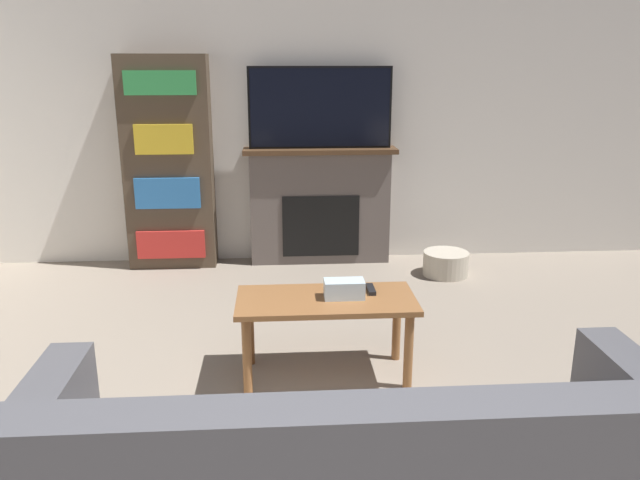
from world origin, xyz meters
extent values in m
cube|color=silver|center=(0.00, 4.34, 1.35)|extent=(6.93, 0.06, 2.70)
cube|color=#605651|center=(0.21, 4.20, 0.48)|extent=(1.21, 0.22, 0.97)
cube|color=black|center=(0.21, 4.08, 0.35)|extent=(0.66, 0.01, 0.53)
cube|color=#4C331E|center=(0.21, 4.18, 0.99)|extent=(1.31, 0.28, 0.04)
cube|color=black|center=(0.21, 4.18, 1.35)|extent=(1.20, 0.03, 0.67)
cube|color=black|center=(0.21, 4.16, 1.35)|extent=(1.16, 0.01, 0.64)
cube|color=silver|center=(-0.42, 0.55, 0.59)|extent=(0.36, 0.14, 0.28)
cube|color=brown|center=(0.10, 2.09, 0.46)|extent=(0.99, 0.47, 0.03)
cylinder|color=brown|center=(-0.34, 1.91, 0.22)|extent=(0.05, 0.05, 0.44)
cylinder|color=brown|center=(0.53, 1.91, 0.22)|extent=(0.05, 0.05, 0.44)
cylinder|color=brown|center=(-0.34, 2.26, 0.22)|extent=(0.05, 0.05, 0.44)
cylinder|color=brown|center=(0.53, 2.26, 0.22)|extent=(0.05, 0.05, 0.44)
cube|color=silver|center=(0.20, 2.09, 0.52)|extent=(0.22, 0.12, 0.10)
cube|color=black|center=(0.36, 2.17, 0.48)|extent=(0.04, 0.15, 0.02)
cube|color=#4C3D2D|center=(-1.07, 4.18, 0.89)|extent=(0.73, 0.26, 1.78)
cube|color=red|center=(-1.07, 4.03, 0.22)|extent=(0.57, 0.03, 0.24)
cube|color=#2D70B7|center=(-1.07, 4.03, 0.67)|extent=(0.53, 0.03, 0.26)
cube|color=gold|center=(-1.07, 4.03, 1.11)|extent=(0.47, 0.03, 0.24)
cube|color=green|center=(-1.07, 4.03, 1.56)|extent=(0.57, 0.03, 0.19)
cylinder|color=#BCB29E|center=(1.23, 3.74, 0.10)|extent=(0.37, 0.37, 0.20)
camera|label=1|loc=(-0.15, -1.11, 1.73)|focal=35.00mm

